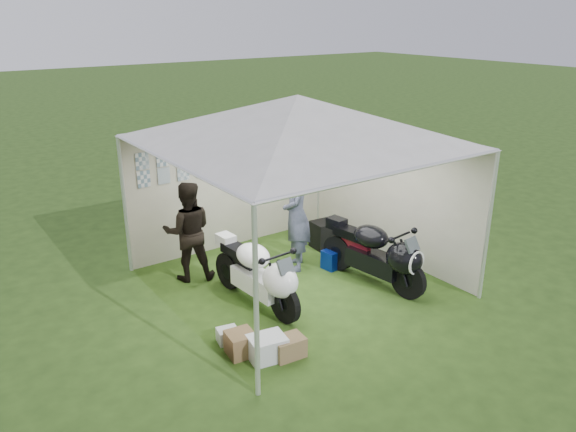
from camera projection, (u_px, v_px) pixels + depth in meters
name	position (u px, v px, depth m)	size (l,w,h in m)	color
ground	(297.00, 283.00, 9.03)	(80.00, 80.00, 0.00)	#274215
canopy_tent	(296.00, 124.00, 8.18)	(5.66, 5.66, 3.00)	silver
motorcycle_white	(260.00, 273.00, 8.15)	(0.52, 1.96, 0.97)	black
motorcycle_black	(378.00, 253.00, 8.80)	(0.61, 2.01, 0.99)	black
paddock_stand	(335.00, 258.00, 9.56)	(0.43, 0.27, 0.32)	#0E30C7
person_dark_jacket	(188.00, 231.00, 8.93)	(0.80, 0.62, 1.64)	black
person_blue_jacket	(297.00, 214.00, 9.27)	(0.71, 0.46, 1.94)	slate
equipment_box	(326.00, 234.00, 10.36)	(0.50, 0.40, 0.50)	black
crate_0	(267.00, 348.00, 7.03)	(0.46, 0.36, 0.31)	silver
crate_1	(241.00, 344.00, 7.12)	(0.34, 0.34, 0.30)	brown
crate_2	(228.00, 335.00, 7.39)	(0.27, 0.22, 0.20)	silver
crate_3	(288.00, 347.00, 7.08)	(0.40, 0.29, 0.27)	brown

